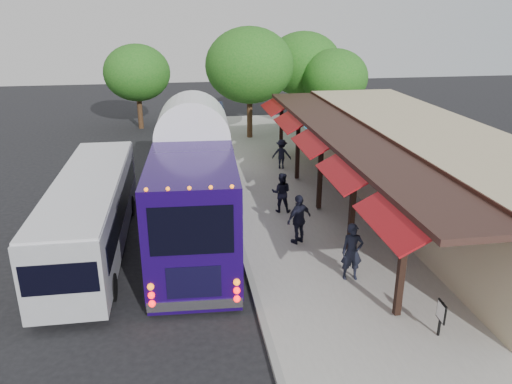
{
  "coord_description": "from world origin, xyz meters",
  "views": [
    {
      "loc": [
        -1.99,
        -15.16,
        8.3
      ],
      "look_at": [
        0.76,
        2.14,
        1.8
      ],
      "focal_mm": 35.0,
      "sensor_mm": 36.0,
      "label": 1
    }
  ],
  "objects_px": {
    "ped_c": "(299,219)",
    "sign_board": "(441,313)",
    "ped_d": "(282,154)",
    "ped_a": "(352,252)",
    "city_bus": "(91,211)",
    "ped_b": "(281,192)",
    "coach_bus": "(195,173)"
  },
  "relations": [
    {
      "from": "ped_c",
      "to": "sign_board",
      "type": "xyz_separation_m",
      "value": [
        2.34,
        -6.01,
        -0.25
      ]
    },
    {
      "from": "ped_b",
      "to": "ped_d",
      "type": "relative_size",
      "value": 1.08
    },
    {
      "from": "ped_d",
      "to": "sign_board",
      "type": "relative_size",
      "value": 1.58
    },
    {
      "from": "ped_d",
      "to": "ped_b",
      "type": "bearing_deg",
      "value": 98.69
    },
    {
      "from": "ped_a",
      "to": "sign_board",
      "type": "distance_m",
      "value": 3.48
    },
    {
      "from": "city_bus",
      "to": "ped_a",
      "type": "xyz_separation_m",
      "value": [
        8.41,
        -3.71,
        -0.43
      ]
    },
    {
      "from": "ped_a",
      "to": "ped_c",
      "type": "xyz_separation_m",
      "value": [
        -1.03,
        2.79,
        -0.0
      ]
    },
    {
      "from": "ped_a",
      "to": "sign_board",
      "type": "height_order",
      "value": "ped_a"
    },
    {
      "from": "coach_bus",
      "to": "ped_b",
      "type": "relative_size",
      "value": 7.65
    },
    {
      "from": "ped_a",
      "to": "ped_d",
      "type": "distance_m",
      "value": 11.77
    },
    {
      "from": "ped_b",
      "to": "sign_board",
      "type": "distance_m",
      "value": 9.34
    },
    {
      "from": "city_bus",
      "to": "ped_d",
      "type": "xyz_separation_m",
      "value": [
        8.61,
        8.07,
        -0.57
      ]
    },
    {
      "from": "ped_a",
      "to": "ped_c",
      "type": "relative_size",
      "value": 1.0
    },
    {
      "from": "city_bus",
      "to": "ped_a",
      "type": "bearing_deg",
      "value": -23.25
    },
    {
      "from": "city_bus",
      "to": "ped_d",
      "type": "bearing_deg",
      "value": 43.68
    },
    {
      "from": "ped_d",
      "to": "sign_board",
      "type": "bearing_deg",
      "value": 114.85
    },
    {
      "from": "city_bus",
      "to": "ped_a",
      "type": "height_order",
      "value": "city_bus"
    },
    {
      "from": "city_bus",
      "to": "sign_board",
      "type": "xyz_separation_m",
      "value": [
        9.72,
        -6.92,
        -0.68
      ]
    },
    {
      "from": "coach_bus",
      "to": "sign_board",
      "type": "height_order",
      "value": "coach_bus"
    },
    {
      "from": "ped_a",
      "to": "ped_d",
      "type": "height_order",
      "value": "ped_a"
    },
    {
      "from": "ped_c",
      "to": "sign_board",
      "type": "bearing_deg",
      "value": 81.7
    },
    {
      "from": "city_bus",
      "to": "ped_d",
      "type": "relative_size",
      "value": 6.42
    },
    {
      "from": "ped_b",
      "to": "ped_c",
      "type": "bearing_deg",
      "value": 104.9
    },
    {
      "from": "coach_bus",
      "to": "ped_a",
      "type": "height_order",
      "value": "coach_bus"
    },
    {
      "from": "coach_bus",
      "to": "ped_b",
      "type": "bearing_deg",
      "value": 12.73
    },
    {
      "from": "coach_bus",
      "to": "ped_c",
      "type": "xyz_separation_m",
      "value": [
        3.62,
        -2.42,
        -1.15
      ]
    },
    {
      "from": "city_bus",
      "to": "ped_a",
      "type": "relative_size",
      "value": 5.45
    },
    {
      "from": "ped_c",
      "to": "sign_board",
      "type": "height_order",
      "value": "ped_c"
    },
    {
      "from": "ped_b",
      "to": "ped_c",
      "type": "height_order",
      "value": "ped_c"
    },
    {
      "from": "ped_a",
      "to": "sign_board",
      "type": "relative_size",
      "value": 1.86
    },
    {
      "from": "ped_b",
      "to": "coach_bus",
      "type": "bearing_deg",
      "value": 24.11
    },
    {
      "from": "ped_d",
      "to": "ped_a",
      "type": "bearing_deg",
      "value": 109.65
    }
  ]
}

